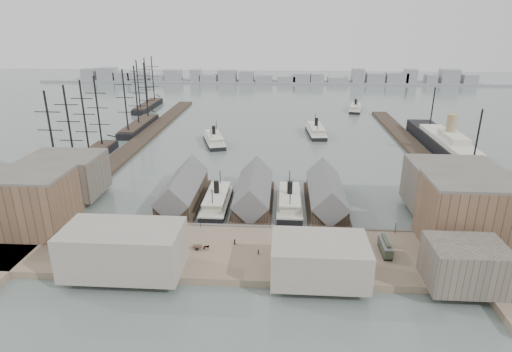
# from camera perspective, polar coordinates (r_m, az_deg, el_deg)

# --- Properties ---
(ground) EXTENTS (900.00, 900.00, 0.00)m
(ground) POSITION_cam_1_polar(r_m,az_deg,el_deg) (141.44, -0.80, -6.48)
(ground) COLOR #54615D
(ground) RESTS_ON ground
(quay) EXTENTS (180.00, 30.00, 2.00)m
(quay) POSITION_cam_1_polar(r_m,az_deg,el_deg) (123.46, -1.54, -10.23)
(quay) COLOR #7A6652
(quay) RESTS_ON ground
(seawall) EXTENTS (180.00, 1.20, 2.30)m
(seawall) POSITION_cam_1_polar(r_m,az_deg,el_deg) (136.30, -0.98, -7.03)
(seawall) COLOR #59544C
(seawall) RESTS_ON ground
(west_wharf) EXTENTS (10.00, 220.00, 1.60)m
(west_wharf) POSITION_cam_1_polar(r_m,az_deg,el_deg) (247.21, -14.88, 4.82)
(west_wharf) COLOR #2D231C
(west_wharf) RESTS_ON ground
(east_wharf) EXTENTS (10.00, 180.00, 1.60)m
(east_wharf) POSITION_cam_1_polar(r_m,az_deg,el_deg) (234.87, 20.41, 3.43)
(east_wharf) COLOR #2D231C
(east_wharf) RESTS_ON ground
(ferry_shed_west) EXTENTS (14.00, 42.00, 12.60)m
(ferry_shed_west) POSITION_cam_1_polar(r_m,az_deg,el_deg) (158.69, -9.73, -1.88)
(ferry_shed_west) COLOR #2D231C
(ferry_shed_west) RESTS_ON ground
(ferry_shed_center) EXTENTS (14.00, 42.00, 12.60)m
(ferry_shed_center) POSITION_cam_1_polar(r_m,az_deg,el_deg) (154.84, -0.32, -2.15)
(ferry_shed_center) COLOR #2D231C
(ferry_shed_center) RESTS_ON ground
(ferry_shed_east) EXTENTS (14.00, 42.00, 12.60)m
(ferry_shed_east) POSITION_cam_1_polar(r_m,az_deg,el_deg) (155.30, 9.30, -2.36)
(ferry_shed_east) COLOR #2D231C
(ferry_shed_east) RESTS_ON ground
(warehouse_west_front) EXTENTS (32.00, 18.00, 18.00)m
(warehouse_west_front) POSITION_cam_1_polar(r_m,az_deg,el_deg) (148.94, -29.22, -3.16)
(warehouse_west_front) COLOR brown
(warehouse_west_front) RESTS_ON west_land
(warehouse_west_back) EXTENTS (26.00, 20.00, 14.00)m
(warehouse_west_back) POSITION_cam_1_polar(r_m,az_deg,el_deg) (173.60, -24.01, 0.09)
(warehouse_west_back) COLOR #60564C
(warehouse_west_back) RESTS_ON west_land
(warehouse_east_front) EXTENTS (30.00, 18.00, 19.00)m
(warehouse_east_front) POSITION_cam_1_polar(r_m,az_deg,el_deg) (137.12, 27.49, -4.52)
(warehouse_east_front) COLOR brown
(warehouse_east_front) RESTS_ON east_land
(warehouse_east_back) EXTENTS (28.00, 20.00, 15.00)m
(warehouse_east_back) POSITION_cam_1_polar(r_m,az_deg,el_deg) (161.63, 24.45, -1.21)
(warehouse_east_back) COLOR #60564C
(warehouse_east_back) RESTS_ON east_land
(street_bldg_center) EXTENTS (24.00, 16.00, 10.00)m
(street_bldg_center) POSITION_cam_1_polar(r_m,az_deg,el_deg) (110.09, 8.46, -10.94)
(street_bldg_center) COLOR gray
(street_bldg_center) RESTS_ON quay
(street_bldg_west) EXTENTS (30.00, 16.00, 12.00)m
(street_bldg_west) POSITION_cam_1_polar(r_m,az_deg,el_deg) (116.32, -17.23, -9.31)
(street_bldg_west) COLOR gray
(street_bldg_west) RESTS_ON quay
(street_bldg_east) EXTENTS (18.00, 14.00, 11.00)m
(street_bldg_east) POSITION_cam_1_polar(r_m,az_deg,el_deg) (117.41, 26.09, -10.58)
(street_bldg_east) COLOR #60564C
(street_bldg_east) RESTS_ON quay
(lamp_post_far_w) EXTENTS (0.44, 0.44, 3.92)m
(lamp_post_far_w) POSITION_cam_1_polar(r_m,az_deg,el_deg) (143.74, -19.30, -5.17)
(lamp_post_far_w) COLOR black
(lamp_post_far_w) RESTS_ON quay
(lamp_post_near_w) EXTENTS (0.44, 0.44, 3.92)m
(lamp_post_near_w) POSITION_cam_1_polar(r_m,az_deg,el_deg) (135.08, -7.44, -5.79)
(lamp_post_near_w) COLOR black
(lamp_post_near_w) RESTS_ON quay
(lamp_post_near_e) EXTENTS (0.44, 0.44, 3.92)m
(lamp_post_near_e) POSITION_cam_1_polar(r_m,az_deg,el_deg) (132.79, 5.45, -6.18)
(lamp_post_near_e) COLOR black
(lamp_post_near_e) RESTS_ON quay
(lamp_post_far_e) EXTENTS (0.44, 0.44, 3.92)m
(lamp_post_far_e) POSITION_cam_1_polar(r_m,az_deg,el_deg) (137.18, 18.15, -6.27)
(lamp_post_far_e) COLOR black
(lamp_post_far_e) RESTS_ON quay
(far_shore) EXTENTS (500.00, 40.00, 15.72)m
(far_shore) POSITION_cam_1_polar(r_m,az_deg,el_deg) (464.11, 2.26, 12.81)
(far_shore) COLOR gray
(far_shore) RESTS_ON ground
(ferry_docked_west) EXTENTS (8.67, 28.92, 10.33)m
(ferry_docked_west) POSITION_cam_1_polar(r_m,az_deg,el_deg) (154.11, -5.24, -3.24)
(ferry_docked_west) COLOR black
(ferry_docked_west) RESTS_ON ground
(ferry_docked_east) EXTENTS (8.77, 29.23, 10.44)m
(ferry_docked_east) POSITION_cam_1_polar(r_m,az_deg,el_deg) (153.25, 4.48, -3.35)
(ferry_docked_east) COLOR black
(ferry_docked_east) RESTS_ON ground
(ferry_open_near) EXTENTS (17.19, 30.68, 10.50)m
(ferry_open_near) POSITION_cam_1_polar(r_m,az_deg,el_deg) (232.29, -5.61, 4.87)
(ferry_open_near) COLOR black
(ferry_open_near) RESTS_ON ground
(ferry_open_mid) EXTENTS (11.43, 30.50, 10.66)m
(ferry_open_mid) POSITION_cam_1_polar(r_m,az_deg,el_deg) (252.12, 7.99, 6.00)
(ferry_open_mid) COLOR black
(ferry_open_mid) RESTS_ON ground
(ferry_open_far) EXTENTS (12.80, 27.22, 9.35)m
(ferry_open_far) POSITION_cam_1_polar(r_m,az_deg,el_deg) (324.81, 13.09, 8.81)
(ferry_open_far) COLOR black
(ferry_open_far) RESTS_ON ground
(sailing_ship_near) EXTENTS (9.26, 63.78, 38.06)m
(sailing_ship_near) POSITION_cam_1_polar(r_m,az_deg,el_deg) (210.63, -22.09, 1.93)
(sailing_ship_near) COLOR black
(sailing_ship_near) RESTS_ON ground
(sailing_ship_mid) EXTENTS (9.25, 53.42, 38.01)m
(sailing_ship_mid) POSITION_cam_1_polar(r_m,az_deg,el_deg) (272.56, -15.32, 6.60)
(sailing_ship_mid) COLOR black
(sailing_ship_mid) RESTS_ON ground
(sailing_ship_far) EXTENTS (9.04, 50.20, 37.15)m
(sailing_ship_far) POSITION_cam_1_polar(r_m,az_deg,el_deg) (335.40, -14.21, 9.15)
(sailing_ship_far) COLOR black
(sailing_ship_far) RESTS_ON ground
(ocean_steamer) EXTENTS (13.82, 100.96, 20.19)m
(ocean_steamer) POSITION_cam_1_polar(r_m,az_deg,el_deg) (232.69, 24.24, 3.66)
(ocean_steamer) COLOR black
(ocean_steamer) RESTS_ON ground
(tram) EXTENTS (2.69, 10.01, 3.55)m
(tram) POSITION_cam_1_polar(r_m,az_deg,el_deg) (125.98, 16.87, -9.04)
(tram) COLOR black
(tram) RESTS_ON quay
(horse_cart_left) EXTENTS (4.75, 3.10, 1.53)m
(horse_cart_left) POSITION_cam_1_polar(r_m,az_deg,el_deg) (138.78, -20.78, -7.18)
(horse_cart_left) COLOR black
(horse_cart_left) RESTS_ON quay
(horse_cart_center) EXTENTS (4.86, 1.59, 1.56)m
(horse_cart_center) POSITION_cam_1_polar(r_m,az_deg,el_deg) (123.57, -7.02, -9.40)
(horse_cart_center) COLOR black
(horse_cart_center) RESTS_ON quay
(horse_cart_right) EXTENTS (4.84, 2.37, 1.73)m
(horse_cart_right) POSITION_cam_1_polar(r_m,az_deg,el_deg) (118.89, 5.51, -10.58)
(horse_cart_right) COLOR black
(horse_cart_right) RESTS_ON quay
(pedestrian_0) EXTENTS (0.72, 0.79, 1.75)m
(pedestrian_0) POSITION_cam_1_polar(r_m,az_deg,el_deg) (144.30, -20.79, -6.07)
(pedestrian_0) COLOR black
(pedestrian_0) RESTS_ON quay
(pedestrian_1) EXTENTS (1.09, 1.09, 1.78)m
(pedestrian_1) POSITION_cam_1_polar(r_m,az_deg,el_deg) (133.47, -21.21, -8.31)
(pedestrian_1) COLOR black
(pedestrian_1) RESTS_ON quay
(pedestrian_2) EXTENTS (0.96, 1.19, 1.61)m
(pedestrian_2) POSITION_cam_1_polar(r_m,az_deg,el_deg) (133.49, -12.88, -7.41)
(pedestrian_2) COLOR black
(pedestrian_2) RESTS_ON quay
(pedestrian_3) EXTENTS (0.44, 0.94, 1.57)m
(pedestrian_3) POSITION_cam_1_polar(r_m,az_deg,el_deg) (124.02, -11.98, -9.61)
(pedestrian_3) COLOR black
(pedestrian_3) RESTS_ON quay
(pedestrian_4) EXTENTS (0.94, 0.94, 1.65)m
(pedestrian_4) POSITION_cam_1_polar(r_m,az_deg,el_deg) (125.50, -2.85, -8.75)
(pedestrian_4) COLOR black
(pedestrian_4) RESTS_ON quay
(pedestrian_5) EXTENTS (0.75, 0.77, 1.70)m
(pedestrian_5) POSITION_cam_1_polar(r_m,az_deg,el_deg) (120.23, 0.31, -10.11)
(pedestrian_5) COLOR black
(pedestrian_5) RESTS_ON quay
(pedestrian_6) EXTENTS (0.84, 0.68, 1.65)m
(pedestrian_6) POSITION_cam_1_polar(r_m,az_deg,el_deg) (133.05, 7.76, -7.14)
(pedestrian_6) COLOR black
(pedestrian_6) RESTS_ON quay
(pedestrian_7) EXTENTS (1.13, 0.82, 1.56)m
(pedestrian_7) POSITION_cam_1_polar(r_m,az_deg,el_deg) (122.45, 9.41, -9.84)
(pedestrian_7) COLOR black
(pedestrian_7) RESTS_ON quay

